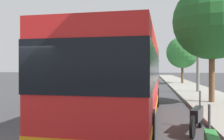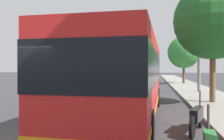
{
  "view_description": "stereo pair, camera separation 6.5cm",
  "coord_description": "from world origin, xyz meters",
  "px_view_note": "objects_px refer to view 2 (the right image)",
  "views": [
    {
      "loc": [
        -5.55,
        -3.18,
        2.06
      ],
      "look_at": [
        3.78,
        -1.65,
        1.99
      ],
      "focal_mm": 39.08,
      "sensor_mm": 36.0,
      "label": 1
    },
    {
      "loc": [
        -5.54,
        -3.24,
        2.06
      ],
      "look_at": [
        3.78,
        -1.65,
        1.99
      ],
      "focal_mm": 39.08,
      "sensor_mm": 36.0,
      "label": 2
    }
  ],
  "objects_px": {
    "roadside_tree_mid_block": "(213,21)",
    "motorcycle_far_end": "(197,117)",
    "car_behind_bus": "(100,81)",
    "utility_pole": "(199,39)",
    "car_oncoming": "(146,75)",
    "car_far_distant": "(149,76)",
    "coach_bus": "(124,75)",
    "roadside_tree_far_block": "(184,52)"
  },
  "relations": [
    {
      "from": "car_far_distant",
      "to": "utility_pole",
      "type": "relative_size",
      "value": 0.54
    },
    {
      "from": "car_far_distant",
      "to": "car_oncoming",
      "type": "distance_m",
      "value": 8.98
    },
    {
      "from": "car_far_distant",
      "to": "coach_bus",
      "type": "bearing_deg",
      "value": -176.69
    },
    {
      "from": "car_oncoming",
      "to": "roadside_tree_far_block",
      "type": "bearing_deg",
      "value": -165.56
    },
    {
      "from": "car_behind_bus",
      "to": "coach_bus",
      "type": "bearing_deg",
      "value": 18.84
    },
    {
      "from": "coach_bus",
      "to": "roadside_tree_far_block",
      "type": "relative_size",
      "value": 1.76
    },
    {
      "from": "motorcycle_far_end",
      "to": "car_behind_bus",
      "type": "height_order",
      "value": "car_behind_bus"
    },
    {
      "from": "car_oncoming",
      "to": "utility_pole",
      "type": "xyz_separation_m",
      "value": [
        -29.16,
        -5.2,
        3.75
      ]
    },
    {
      "from": "utility_pole",
      "to": "car_oncoming",
      "type": "bearing_deg",
      "value": 10.1
    },
    {
      "from": "car_oncoming",
      "to": "utility_pole",
      "type": "distance_m",
      "value": 29.86
    },
    {
      "from": "coach_bus",
      "to": "car_behind_bus",
      "type": "xyz_separation_m",
      "value": [
        14.6,
        4.27,
        -1.05
      ]
    },
    {
      "from": "car_far_distant",
      "to": "roadside_tree_far_block",
      "type": "distance_m",
      "value": 10.29
    },
    {
      "from": "roadside_tree_mid_block",
      "to": "utility_pole",
      "type": "distance_m",
      "value": 6.36
    },
    {
      "from": "car_behind_bus",
      "to": "car_oncoming",
      "type": "distance_m",
      "value": 25.95
    },
    {
      "from": "roadside_tree_far_block",
      "to": "motorcycle_far_end",
      "type": "bearing_deg",
      "value": 174.23
    },
    {
      "from": "roadside_tree_far_block",
      "to": "roadside_tree_mid_block",
      "type": "bearing_deg",
      "value": 178.29
    },
    {
      "from": "motorcycle_far_end",
      "to": "car_far_distant",
      "type": "height_order",
      "value": "car_far_distant"
    },
    {
      "from": "motorcycle_far_end",
      "to": "car_behind_bus",
      "type": "bearing_deg",
      "value": 41.5
    },
    {
      "from": "roadside_tree_mid_block",
      "to": "car_behind_bus",
      "type": "bearing_deg",
      "value": 41.6
    },
    {
      "from": "roadside_tree_mid_block",
      "to": "motorcycle_far_end",
      "type": "bearing_deg",
      "value": 163.3
    },
    {
      "from": "car_oncoming",
      "to": "utility_pole",
      "type": "bearing_deg",
      "value": -172.51
    },
    {
      "from": "coach_bus",
      "to": "motorcycle_far_end",
      "type": "relative_size",
      "value": 5.12
    },
    {
      "from": "coach_bus",
      "to": "utility_pole",
      "type": "height_order",
      "value": "utility_pole"
    },
    {
      "from": "roadside_tree_far_block",
      "to": "utility_pole",
      "type": "relative_size",
      "value": 0.69
    },
    {
      "from": "utility_pole",
      "to": "motorcycle_far_end",
      "type": "bearing_deg",
      "value": 169.74
    },
    {
      "from": "coach_bus",
      "to": "motorcycle_far_end",
      "type": "bearing_deg",
      "value": -121.55
    },
    {
      "from": "coach_bus",
      "to": "car_oncoming",
      "type": "distance_m",
      "value": 40.26
    },
    {
      "from": "car_far_distant",
      "to": "motorcycle_far_end",
      "type": "bearing_deg",
      "value": -172.23
    },
    {
      "from": "roadside_tree_mid_block",
      "to": "utility_pole",
      "type": "relative_size",
      "value": 0.78
    },
    {
      "from": "motorcycle_far_end",
      "to": "utility_pole",
      "type": "height_order",
      "value": "utility_pole"
    },
    {
      "from": "coach_bus",
      "to": "motorcycle_far_end",
      "type": "height_order",
      "value": "coach_bus"
    },
    {
      "from": "car_oncoming",
      "to": "roadside_tree_mid_block",
      "type": "bearing_deg",
      "value": -174.88
    },
    {
      "from": "car_far_distant",
      "to": "car_behind_bus",
      "type": "bearing_deg",
      "value": 168.45
    },
    {
      "from": "utility_pole",
      "to": "roadside_tree_far_block",
      "type": "bearing_deg",
      "value": -0.77
    },
    {
      "from": "car_oncoming",
      "to": "roadside_tree_mid_block",
      "type": "relative_size",
      "value": 0.67
    },
    {
      "from": "car_oncoming",
      "to": "roadside_tree_mid_block",
      "type": "xyz_separation_m",
      "value": [
        -35.51,
        -4.82,
        4.03
      ]
    },
    {
      "from": "roadside_tree_far_block",
      "to": "utility_pole",
      "type": "bearing_deg",
      "value": 179.23
    },
    {
      "from": "coach_bus",
      "to": "car_far_distant",
      "type": "height_order",
      "value": "coach_bus"
    },
    {
      "from": "motorcycle_far_end",
      "to": "utility_pole",
      "type": "bearing_deg",
      "value": 8.57
    },
    {
      "from": "motorcycle_far_end",
      "to": "car_oncoming",
      "type": "height_order",
      "value": "car_oncoming"
    },
    {
      "from": "car_behind_bus",
      "to": "car_far_distant",
      "type": "bearing_deg",
      "value": 166.98
    },
    {
      "from": "car_behind_bus",
      "to": "utility_pole",
      "type": "xyz_separation_m",
      "value": [
        -3.51,
        -9.13,
        3.73
      ]
    }
  ]
}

